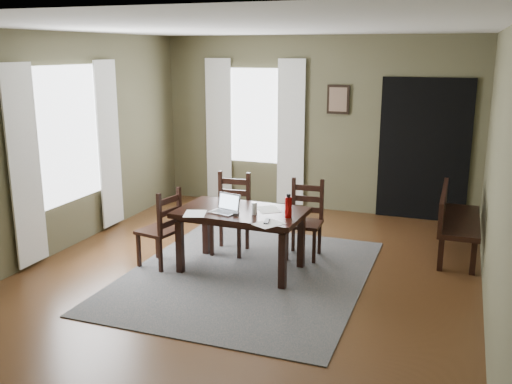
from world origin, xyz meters
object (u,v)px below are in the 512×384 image
at_px(chair_end, 161,229).
at_px(laptop, 226,207).
at_px(bench, 454,217).
at_px(chair_back_right, 305,220).
at_px(water_bottle, 288,207).
at_px(chair_back_left, 231,214).
at_px(dining_table, 241,218).

relative_size(chair_end, laptop, 2.70).
bearing_deg(bench, chair_back_right, 112.54).
xyz_separation_m(chair_end, water_bottle, (1.49, 0.13, 0.38)).
bearing_deg(water_bottle, chair_back_left, 146.08).
bearing_deg(chair_back_left, laptop, -76.20).
bearing_deg(laptop, water_bottle, 18.05).
xyz_separation_m(chair_back_left, bench, (2.61, 0.85, 0.00)).
relative_size(chair_end, chair_back_left, 0.94).
height_order(bench, laptop, laptop).
bearing_deg(water_bottle, dining_table, 171.82).
height_order(chair_end, water_bottle, water_bottle).
xyz_separation_m(chair_end, chair_back_right, (1.47, 0.90, 0.01)).
height_order(chair_back_right, water_bottle, water_bottle).
bearing_deg(dining_table, water_bottle, -6.65).
xyz_separation_m(chair_end, bench, (3.17, 1.61, 0.03)).
bearing_deg(chair_back_left, dining_table, -61.57).
bearing_deg(chair_back_left, chair_back_right, 4.87).
xyz_separation_m(dining_table, chair_back_left, (-0.35, 0.54, -0.15)).
relative_size(dining_table, chair_back_right, 1.53).
bearing_deg(laptop, chair_back_left, 123.04).
xyz_separation_m(chair_back_left, laptop, (0.22, -0.67, 0.29)).
bearing_deg(water_bottle, bench, 41.43).
bearing_deg(chair_back_left, bench, 13.73).
bearing_deg(laptop, chair_back_right, 64.56).
relative_size(dining_table, water_bottle, 5.55).
distance_m(dining_table, chair_end, 0.95).
bearing_deg(chair_end, chair_back_left, 154.54).
xyz_separation_m(chair_back_left, chair_back_right, (0.91, 0.15, -0.02)).
xyz_separation_m(dining_table, chair_back_right, (0.56, 0.69, -0.17)).
bearing_deg(dining_table, laptop, -135.21).
bearing_deg(bench, chair_back_left, 108.12).
xyz_separation_m(chair_end, chair_back_left, (0.56, 0.75, 0.03)).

